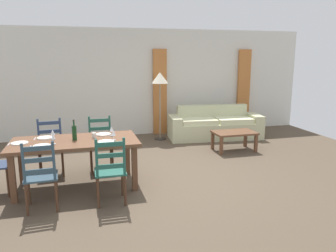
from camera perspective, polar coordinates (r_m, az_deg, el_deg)
name	(u,v)px	position (r m, az deg, el deg)	size (l,w,h in m)	color
ground_plane	(160,178)	(5.66, -1.43, -8.91)	(9.60, 9.60, 0.02)	brown
wall_far	(129,83)	(8.56, -6.80, 7.45)	(9.60, 0.16, 2.70)	silver
curtain_panel_left	(160,92)	(8.59, -1.41, 5.88)	(0.35, 0.08, 2.20)	#BC6F36
curtain_panel_right	(243,90)	(9.45, 12.94, 6.13)	(0.35, 0.08, 2.20)	#BC6F36
dining_table	(75,146)	(5.25, -15.79, -3.31)	(1.90, 0.96, 0.75)	brown
dining_chair_near_left	(41,176)	(4.65, -21.21, -8.06)	(0.44, 0.42, 0.96)	#2F4755
dining_chair_near_right	(110,171)	(4.59, -9.94, -7.63)	(0.43, 0.41, 0.96)	#21584B
dining_chair_far_left	(51,147)	(6.02, -19.68, -3.47)	(0.45, 0.43, 0.96)	navy
dining_chair_far_right	(101,144)	(6.01, -11.57, -3.02)	(0.42, 0.40, 0.96)	#255647
dinner_plate_near_left	(42,146)	(5.01, -21.01, -3.24)	(0.24, 0.24, 0.02)	white
fork_near_left	(31,147)	(5.03, -22.70, -3.39)	(0.02, 0.17, 0.01)	silver
dinner_plate_near_right	(106,142)	(5.00, -10.70, -2.70)	(0.24, 0.24, 0.02)	white
fork_near_right	(96,143)	(4.99, -12.41, -2.86)	(0.02, 0.17, 0.01)	silver
dinner_plate_far_left	(45,138)	(5.50, -20.52, -1.92)	(0.24, 0.24, 0.02)	white
fork_far_left	(35,139)	(5.51, -22.07, -2.06)	(0.02, 0.17, 0.01)	silver
dinner_plate_far_right	(103,134)	(5.48, -11.13, -1.42)	(0.24, 0.24, 0.02)	white
fork_far_right	(94,135)	(5.47, -12.69, -1.57)	(0.02, 0.17, 0.01)	silver
dinner_plate_head_west	(20,143)	(5.30, -24.31, -2.72)	(0.24, 0.24, 0.02)	white
fork_head_west	(9,144)	(5.33, -25.89, -2.86)	(0.02, 0.17, 0.01)	silver
wine_bottle	(74,132)	(5.22, -15.92, -1.09)	(0.07, 0.07, 0.32)	#143819
wine_glass_near_left	(53,137)	(5.07, -19.27, -1.77)	(0.06, 0.06, 0.16)	white
wine_glass_near_right	(114,133)	(5.08, -9.42, -1.23)	(0.06, 0.06, 0.16)	white
wine_glass_far_left	(53,132)	(5.36, -19.36, -1.07)	(0.06, 0.06, 0.16)	white
wine_glass_far_right	(111,129)	(5.36, -9.79, -0.55)	(0.06, 0.06, 0.16)	white
coffee_cup_primary	(94,136)	(5.26, -12.69, -1.63)	(0.07, 0.07, 0.09)	silver
couch	(214,126)	(8.35, 8.01, -0.03)	(2.35, 1.04, 0.80)	beige
coffee_table	(234,135)	(7.24, 11.40, -1.48)	(0.90, 0.56, 0.42)	brown
standing_lamp	(160,82)	(7.94, -1.42, 7.63)	(0.40, 0.40, 1.64)	#332D28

